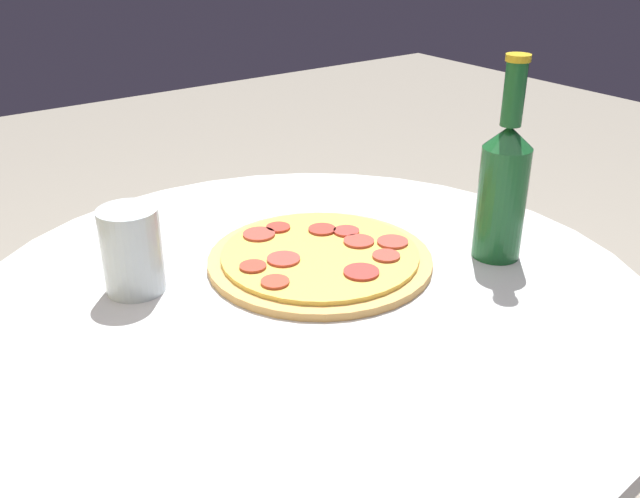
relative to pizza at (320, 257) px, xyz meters
name	(u,v)px	position (x,y,z in m)	size (l,w,h in m)	color
table	(312,420)	(-0.05, 0.05, -0.20)	(0.81, 0.81, 0.77)	silver
pizza	(320,257)	(0.00, 0.00, 0.00)	(0.28, 0.28, 0.02)	tan
beer_bottle	(503,185)	(-0.11, -0.20, 0.09)	(0.06, 0.06, 0.25)	#195628
drinking_glass	(132,250)	(0.07, 0.21, 0.04)	(0.07, 0.07, 0.10)	silver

